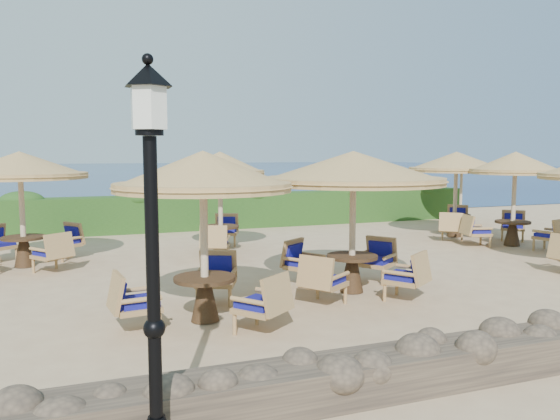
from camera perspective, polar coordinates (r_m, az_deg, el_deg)
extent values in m
plane|color=tan|center=(12.67, 5.11, -5.96)|extent=(120.00, 120.00, 0.00)
plane|color=#0C1F51|center=(81.41, -16.55, 3.91)|extent=(160.00, 160.00, 0.00)
cube|color=#1D4114|center=(19.26, -4.09, -0.04)|extent=(18.00, 0.90, 1.20)
cube|color=brown|center=(7.69, 25.86, -12.80)|extent=(15.00, 0.65, 0.44)
cylinder|color=black|center=(4.55, -13.11, -7.75)|extent=(0.11, 0.11, 2.40)
cylinder|color=silver|center=(4.44, -13.55, 10.48)|extent=(0.30, 0.30, 0.36)
cone|color=black|center=(4.47, -13.63, 13.55)|extent=(0.40, 0.40, 0.18)
cylinder|color=beige|center=(21.06, 18.38, 1.55)|extent=(0.10, 0.10, 2.20)
cone|color=#9F7841|center=(21.01, 18.47, 4.49)|extent=(2.30, 2.30, 0.45)
cylinder|color=beige|center=(8.50, -7.93, -3.68)|extent=(0.12, 0.12, 2.40)
cone|color=#9F7841|center=(8.38, -8.04, 4.30)|extent=(2.76, 2.76, 0.55)
cylinder|color=#9F7841|center=(8.40, -8.02, 2.39)|extent=(2.70, 2.70, 0.14)
cylinder|color=#3E2916|center=(8.60, -7.88, -7.10)|extent=(0.96, 0.96, 0.06)
cone|color=#3E2916|center=(8.69, -7.84, -9.34)|extent=(0.44, 0.44, 0.64)
cylinder|color=beige|center=(10.28, 7.58, -1.99)|extent=(0.12, 0.12, 2.40)
cone|color=#9F7841|center=(10.18, 7.67, 4.59)|extent=(3.42, 3.42, 0.55)
cylinder|color=#9F7841|center=(10.19, 7.65, 3.02)|extent=(3.35, 3.35, 0.14)
cylinder|color=#3E2916|center=(10.36, 7.54, -4.84)|extent=(0.96, 0.96, 0.06)
cone|color=#3E2916|center=(10.44, 7.51, -6.73)|extent=(0.44, 0.44, 0.64)
cylinder|color=beige|center=(13.79, -25.33, -0.49)|extent=(0.12, 0.12, 2.40)
cone|color=#9F7841|center=(13.72, -25.55, 4.41)|extent=(2.98, 2.98, 0.55)
cylinder|color=#9F7841|center=(13.72, -25.50, 3.24)|extent=(2.92, 2.92, 0.14)
cylinder|color=#3E2916|center=(13.85, -25.23, -2.63)|extent=(0.96, 0.96, 0.06)
cone|color=#3E2916|center=(13.90, -25.17, -4.06)|extent=(0.44, 0.44, 0.64)
cylinder|color=beige|center=(14.39, -6.24, 0.30)|extent=(0.12, 0.12, 2.40)
cone|color=#9F7841|center=(14.32, -6.29, 5.00)|extent=(2.35, 2.35, 0.55)
cylinder|color=#9F7841|center=(14.33, -6.28, 3.88)|extent=(2.31, 2.31, 0.14)
cylinder|color=#3E2916|center=(14.45, -6.21, -1.75)|extent=(0.96, 0.96, 0.06)
cone|color=#3E2916|center=(14.50, -6.20, -3.12)|extent=(0.44, 0.44, 0.64)
cylinder|color=beige|center=(17.84, 17.84, 1.14)|extent=(0.12, 0.12, 2.40)
cone|color=#9F7841|center=(17.78, 17.96, 4.93)|extent=(2.93, 2.93, 0.55)
cylinder|color=#9F7841|center=(17.79, 17.93, 4.03)|extent=(2.88, 2.88, 0.14)
cylinder|color=#3E2916|center=(17.89, 17.79, -0.52)|extent=(0.96, 0.96, 0.06)
cone|color=#3E2916|center=(17.93, 17.75, -1.63)|extent=(0.44, 0.44, 0.64)
cylinder|color=beige|center=(16.64, 23.22, 0.62)|extent=(0.12, 0.12, 2.40)
cone|color=#9F7841|center=(16.58, 23.39, 4.68)|extent=(2.49, 2.49, 0.55)
cylinder|color=#9F7841|center=(16.59, 23.35, 3.71)|extent=(2.44, 2.44, 0.14)
cylinder|color=#3E2916|center=(16.69, 23.15, -1.16)|extent=(0.96, 0.96, 0.06)
cone|color=#3E2916|center=(16.74, 23.10, -2.35)|extent=(0.44, 0.44, 0.64)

